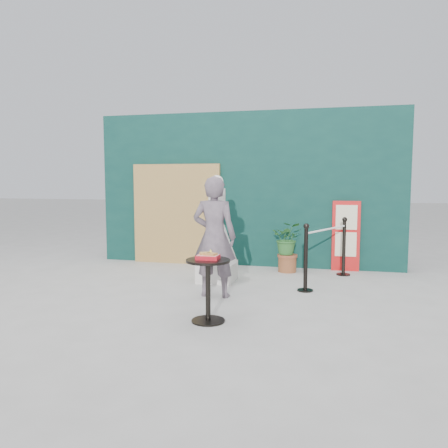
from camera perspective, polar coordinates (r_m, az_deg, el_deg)
ground at (r=5.82m, az=-2.80°, el=-11.00°), size 60.00×60.00×0.00m
back_wall at (r=8.65m, az=3.01°, el=4.55°), size 6.00×0.30×3.00m
bamboo_fence at (r=8.83m, az=-6.23°, el=1.30°), size 1.80×0.08×2.00m
woman at (r=6.25m, az=-1.27°, el=-1.68°), size 0.64×0.43×1.74m
menu_board at (r=8.38m, az=15.63°, el=-1.53°), size 0.50×0.07×1.30m
statue at (r=7.21m, az=-0.92°, el=-1.90°), size 0.69×0.69×1.76m
cafe_table at (r=5.19m, az=-2.10°, el=-7.37°), size 0.52×0.52×0.75m
food_basket at (r=5.13m, az=-2.08°, el=-4.23°), size 0.26×0.19×0.11m
planter at (r=8.07m, az=8.30°, el=-2.45°), size 0.54×0.47×0.93m
stanchion_barrier at (r=7.35m, az=13.22°, el=-3.67°), size 0.84×1.54×1.03m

